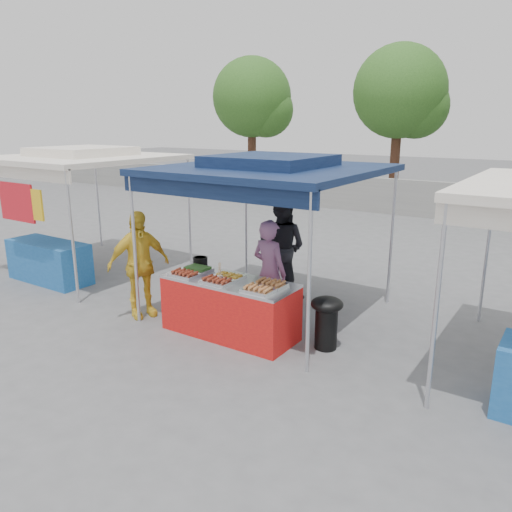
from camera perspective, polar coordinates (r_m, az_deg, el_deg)
The scene contains 22 objects.
ground_plane at distance 7.63m, azimuth -2.52°, elevation -8.63°, with size 80.00×80.00×0.00m, color slate.
back_wall at distance 17.31m, azimuth 19.51°, elevation 6.07°, with size 40.00×0.25×1.20m, color gray.
main_canopy at distance 7.82m, azimuth 1.52°, elevation 9.98°, with size 3.20×3.20×2.57m.
neighbor_stall_left at distance 10.73m, azimuth -20.66°, elevation 6.29°, with size 3.20×3.20×2.57m.
tree_0 at distance 22.08m, azimuth -0.08°, elevation 17.31°, with size 3.41×3.33×5.72m.
tree_1 at distance 19.89m, azimuth 16.52°, elevation 17.17°, with size 3.46×3.39×5.83m.
vendor_table at distance 7.39m, azimuth -3.02°, elevation -5.87°, with size 2.00×0.80×0.85m.
food_tray_fl at distance 7.46m, azimuth -8.17°, elevation -2.08°, with size 0.42×0.30×0.07m.
food_tray_fm at distance 7.08m, azimuth -4.47°, elevation -2.91°, with size 0.42×0.30×0.07m.
food_tray_fr at distance 6.71m, azimuth 0.26°, elevation -3.90°, with size 0.42×0.30×0.07m.
food_tray_bl at distance 7.69m, azimuth -6.69°, elevation -1.50°, with size 0.42×0.30×0.07m.
food_tray_bm at distance 7.31m, azimuth -3.06°, elevation -2.31°, with size 0.42×0.30×0.07m.
food_tray_br at distance 6.94m, azimuth 1.72°, elevation -3.24°, with size 0.42×0.30×0.07m.
cooking_pot at distance 7.99m, azimuth -6.37°, elevation -0.61°, with size 0.23×0.23×0.13m, color black.
skewer_cup at distance 7.13m, azimuth -4.15°, elevation -2.63°, with size 0.08×0.08×0.10m, color silver.
wok_burner at distance 7.00m, azimuth 8.06°, elevation -7.03°, with size 0.45×0.45×0.76m.
crate_left at distance 8.39m, azimuth -2.66°, elevation -5.38°, with size 0.44×0.31×0.27m, color #153FAE.
crate_right at distance 7.75m, azimuth 1.54°, elevation -7.12°, with size 0.46×0.32×0.27m, color #153FAE.
crate_stacked at distance 7.65m, azimuth 1.55°, elevation -5.26°, with size 0.44×0.31×0.26m, color #153FAE.
vendor_woman at distance 7.68m, azimuth 1.53°, elevation -1.87°, with size 0.60×0.40×1.65m, color #935D89.
helper_man at distance 8.77m, azimuth 2.95°, elevation 0.98°, with size 0.90×0.70×1.86m, color black.
customer_person at distance 8.16m, azimuth -13.25°, elevation -0.95°, with size 1.02×0.42×1.73m, color yellow.
Camera 1 is at (4.13, -5.63, 3.07)m, focal length 35.00 mm.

